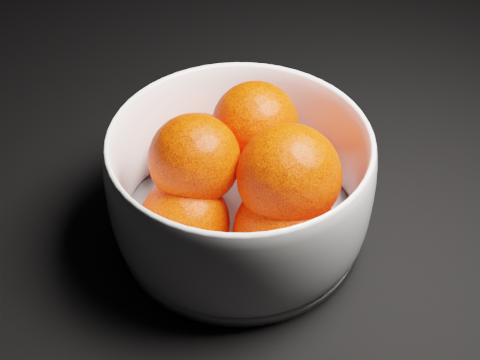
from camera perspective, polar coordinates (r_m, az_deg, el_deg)
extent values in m
cube|color=black|center=(0.87, 13.69, 9.94)|extent=(3.00, 3.00, 0.00)
cylinder|color=white|center=(0.62, 0.00, -3.83)|extent=(0.22, 0.22, 0.01)
sphere|color=#FF2A02|center=(0.61, 4.43, 1.51)|extent=(0.07, 0.07, 0.07)
sphere|color=#FF2A02|center=(0.62, -3.46, 2.23)|extent=(0.08, 0.08, 0.08)
sphere|color=#FF2A02|center=(0.56, -4.74, -3.56)|extent=(0.08, 0.08, 0.08)
sphere|color=#FF2A02|center=(0.55, 3.85, -4.41)|extent=(0.09, 0.09, 0.09)
sphere|color=#FF2A02|center=(0.58, 1.30, 4.75)|extent=(0.08, 0.08, 0.08)
sphere|color=#FF2A02|center=(0.55, -3.91, 1.78)|extent=(0.08, 0.08, 0.08)
sphere|color=#FF2A02|center=(0.53, 4.21, 0.35)|extent=(0.08, 0.08, 0.08)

